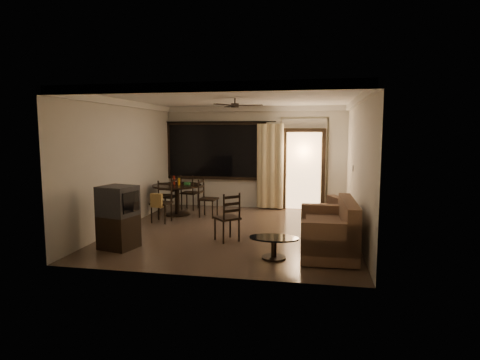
% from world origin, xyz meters
% --- Properties ---
extents(ground, '(5.50, 5.50, 0.00)m').
position_xyz_m(ground, '(0.00, 0.00, 0.00)').
color(ground, '#7F6651').
rests_on(ground, ground).
extents(room_shell, '(5.50, 6.70, 5.50)m').
position_xyz_m(room_shell, '(0.59, 1.77, 1.83)').
color(room_shell, beige).
rests_on(room_shell, ground).
extents(dining_table, '(1.24, 1.24, 0.99)m').
position_xyz_m(dining_table, '(-1.77, 1.36, 0.61)').
color(dining_table, black).
rests_on(dining_table, ground).
extents(dining_chair_west, '(0.46, 0.46, 0.95)m').
position_xyz_m(dining_chair_west, '(-2.04, 1.44, 0.28)').
color(dining_chair_west, black).
rests_on(dining_chair_west, ground).
extents(dining_chair_east, '(0.46, 0.46, 0.95)m').
position_xyz_m(dining_chair_east, '(-0.94, 1.27, 0.28)').
color(dining_chair_east, black).
rests_on(dining_chair_east, ground).
extents(dining_chair_south, '(0.46, 0.51, 0.95)m').
position_xyz_m(dining_chair_south, '(-1.86, 0.50, 0.31)').
color(dining_chair_south, black).
rests_on(dining_chair_south, ground).
extents(dining_chair_north, '(0.46, 0.46, 0.95)m').
position_xyz_m(dining_chair_north, '(-1.69, 2.14, 0.28)').
color(dining_chair_north, black).
rests_on(dining_chair_north, ground).
extents(tv_cabinet, '(0.71, 0.66, 1.14)m').
position_xyz_m(tv_cabinet, '(-1.83, -1.64, 0.57)').
color(tv_cabinet, black).
rests_on(tv_cabinet, ground).
extents(sofa, '(0.95, 1.74, 0.92)m').
position_xyz_m(sofa, '(1.96, -1.23, 0.37)').
color(sofa, '#4E2D24').
rests_on(sofa, ground).
extents(armchair, '(0.99, 0.99, 0.76)m').
position_xyz_m(armchair, '(1.93, 0.02, 0.31)').
color(armchair, '#4E2D24').
rests_on(armchair, ground).
extents(coffee_table, '(0.83, 0.50, 0.36)m').
position_xyz_m(coffee_table, '(1.00, -1.71, 0.24)').
color(coffee_table, black).
rests_on(coffee_table, ground).
extents(side_chair, '(0.60, 0.60, 0.95)m').
position_xyz_m(side_chair, '(0.01, -0.79, 0.28)').
color(side_chair, black).
rests_on(side_chair, ground).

